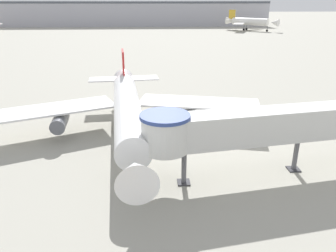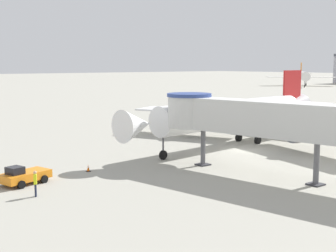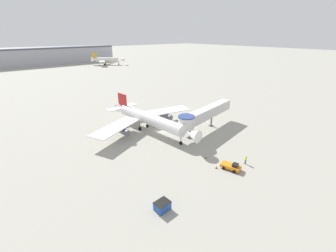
% 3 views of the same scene
% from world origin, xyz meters
% --- Properties ---
extents(ground_plane, '(800.00, 800.00, 0.00)m').
position_xyz_m(ground_plane, '(0.00, 0.00, 0.00)').
color(ground_plane, '#9E9B8E').
extents(main_airplane, '(32.82, 30.99, 8.34)m').
position_xyz_m(main_airplane, '(-3.02, 2.35, 3.56)').
color(main_airplane, white).
rests_on(main_airplane, ground_plane).
extents(jet_bridge, '(22.59, 6.83, 6.47)m').
position_xyz_m(jet_bridge, '(8.49, -7.18, 4.79)').
color(jet_bridge, silver).
rests_on(jet_bridge, ground_plane).
extents(background_jet_gold_tail, '(24.02, 22.97, 9.91)m').
position_xyz_m(background_jet_gold_tail, '(49.73, 137.62, 4.37)').
color(background_jet_gold_tail, white).
rests_on(background_jet_gold_tail, ground_plane).
extents(terminal_building, '(160.14, 21.96, 13.92)m').
position_xyz_m(terminal_building, '(-11.14, 175.00, 6.97)').
color(terminal_building, '#A8A8B2').
rests_on(terminal_building, ground_plane).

